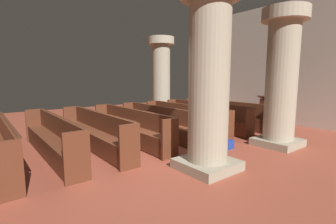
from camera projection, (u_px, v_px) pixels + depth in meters
ground_plane at (147, 150)px, 5.94m from camera, size 19.20×19.20×0.00m
back_wall at (279, 64)px, 9.35m from camera, size 10.00×0.16×4.50m
pew_row_0 at (224, 112)px, 9.04m from camera, size 3.60×0.47×0.88m
pew_row_1 at (205, 115)px, 8.43m from camera, size 3.60×0.46×0.88m
pew_row_2 at (184, 118)px, 7.83m from camera, size 3.60×0.46×0.88m
pew_row_3 at (159, 121)px, 7.23m from camera, size 3.60×0.47×0.88m
pew_row_4 at (130, 125)px, 6.62m from camera, size 3.60×0.46×0.88m
pew_row_5 at (95, 130)px, 6.02m from camera, size 3.60×0.46×0.88m
pew_row_6 at (52, 136)px, 5.41m from camera, size 3.60×0.47×0.88m
pillar_aisle_side at (282, 76)px, 6.10m from camera, size 1.10×1.10×3.41m
pillar_far_side at (161, 77)px, 10.32m from camera, size 1.10×1.10×3.41m
pillar_aisle_rear at (209, 76)px, 4.47m from camera, size 1.09×1.09×3.41m
lectern at (264, 112)px, 9.21m from camera, size 0.48×0.45×1.08m
hymn_book at (216, 103)px, 8.24m from camera, size 0.13×0.21×0.03m
kneeler_box_blue at (226, 144)px, 6.09m from camera, size 0.33×0.27×0.21m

